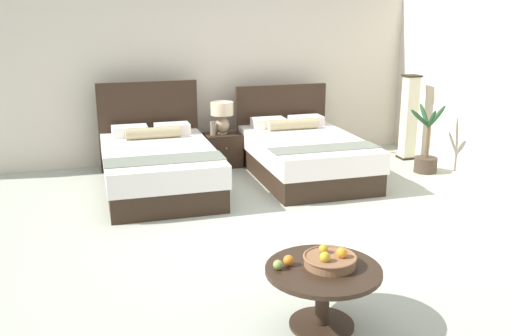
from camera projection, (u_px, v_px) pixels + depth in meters
The scene contains 13 objects.
ground_plane at pixel (278, 233), 6.03m from camera, with size 10.14×10.09×0.02m, color #B1B8A5.
wall_back at pixel (210, 76), 8.66m from camera, with size 10.14×0.12×2.54m, color beige.
bed_near_window at pixel (159, 165), 7.35m from camera, with size 1.42×2.22×1.28m.
bed_near_corner at pixel (304, 154), 7.91m from camera, with size 1.44×2.19×1.15m.
nightstand at pixel (223, 150), 8.44m from camera, with size 0.52×0.42×0.49m.
table_lamp at pixel (222, 114), 8.31m from camera, with size 0.33×0.33×0.47m.
vase at pixel (213, 128), 8.26m from camera, with size 0.08×0.08×0.20m.
coffee_table at pixel (323, 283), 4.17m from camera, with size 0.85×0.85×0.47m.
fruit_bowl at pixel (330, 260), 4.16m from camera, with size 0.40×0.40×0.14m.
loose_apple at pixel (278, 265), 4.10m from camera, with size 0.07×0.07×0.07m.
loose_orange at pixel (289, 260), 4.16m from camera, with size 0.08×0.08×0.08m.
floor_lamp_corner at pixel (409, 118), 8.75m from camera, with size 0.24×0.24×1.30m.
potted_palm at pixel (426, 156), 8.13m from camera, with size 0.57×0.45×0.98m.
Camera 1 is at (-1.86, -5.30, 2.31)m, focal length 39.95 mm.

